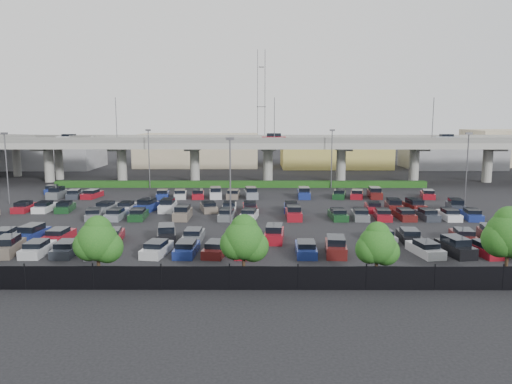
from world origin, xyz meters
TOP-DOWN VIEW (x-y plane):
  - ground at (0.00, 0.00)m, footprint 280.00×280.00m
  - overpass at (-0.21, 32.00)m, footprint 150.00×13.00m
  - hedge at (0.00, 25.00)m, footprint 66.00×1.60m
  - fence at (-0.05, -28.00)m, footprint 70.00×0.10m
  - tree_row at (0.70, -26.53)m, footprint 65.07×3.66m
  - parked_cars at (-0.29, -3.96)m, footprint 63.15×41.68m
  - light_poles at (-4.13, 2.00)m, footprint 66.90×48.38m
  - distant_buildings at (12.38, 61.81)m, footprint 138.00×24.00m
  - comm_tower at (4.00, 74.00)m, footprint 2.40×2.40m

SIDE VIEW (x-z plane):
  - ground at x=0.00m, z-range 0.00..0.00m
  - hedge at x=0.00m, z-range 0.00..1.10m
  - parked_cars at x=-0.29m, z-range -0.23..1.44m
  - fence at x=-0.05m, z-range -0.10..1.90m
  - tree_row at x=0.70m, z-range 0.55..6.49m
  - distant_buildings at x=12.38m, z-range -0.76..8.24m
  - light_poles at x=-4.13m, z-range 1.09..11.39m
  - overpass at x=-0.21m, z-range -0.93..14.87m
  - comm_tower at x=4.00m, z-range 0.61..30.61m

